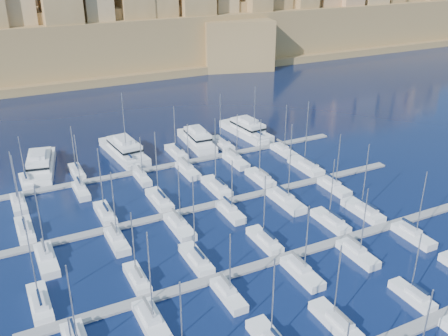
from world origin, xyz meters
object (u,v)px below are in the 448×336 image
sailboat_4 (413,296)px  motor_yacht_d (247,129)px  motor_yacht_a (40,164)px  motor_yacht_c (197,139)px  motor_yacht_b (124,149)px

sailboat_4 → motor_yacht_d: size_ratio=0.60×
motor_yacht_a → motor_yacht_c: (38.74, -1.15, 0.00)m
sailboat_4 → motor_yacht_b: 75.60m
sailboat_4 → motor_yacht_a: size_ratio=0.57×
motor_yacht_c → motor_yacht_d: same height
motor_yacht_a → sailboat_4: bearing=-59.9°
sailboat_4 → motor_yacht_a: sailboat_4 is taller
motor_yacht_b → motor_yacht_c: bearing=-4.3°
motor_yacht_a → motor_yacht_b: bearing=0.8°
motor_yacht_d → sailboat_4: bearing=-99.6°
motor_yacht_a → motor_yacht_b: (19.79, 0.29, 0.00)m
sailboat_4 → motor_yacht_a: (-41.79, 72.04, 1.02)m
motor_yacht_d → motor_yacht_b: bearing=179.0°
sailboat_4 → motor_yacht_a: bearing=120.1°
motor_yacht_c → motor_yacht_d: 15.17m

